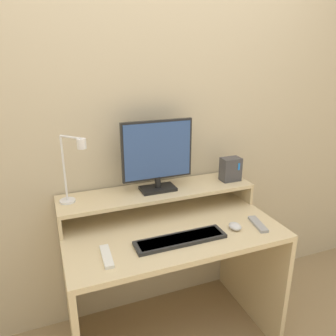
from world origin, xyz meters
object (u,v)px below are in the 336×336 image
(keyboard, at_px, (181,239))
(remote_secondary, at_px, (258,224))
(router_dock, at_px, (230,169))
(remote_control, at_px, (107,256))
(desk_lamp, at_px, (73,168))
(mouse, at_px, (235,226))
(monitor, at_px, (157,155))

(keyboard, xyz_separation_m, remote_secondary, (0.46, -0.01, -0.00))
(router_dock, xyz_separation_m, remote_control, (-0.87, -0.36, -0.20))
(desk_lamp, xyz_separation_m, mouse, (0.79, -0.34, -0.33))
(keyboard, bearing_deg, router_dock, 35.33)
(monitor, xyz_separation_m, remote_control, (-0.38, -0.38, -0.35))
(monitor, bearing_deg, keyboard, -90.97)
(monitor, bearing_deg, desk_lamp, -177.23)
(mouse, bearing_deg, router_dock, 63.72)
(keyboard, distance_m, remote_secondary, 0.46)
(monitor, xyz_separation_m, remote_secondary, (0.46, -0.38, -0.35))
(keyboard, height_order, remote_secondary, keyboard)
(desk_lamp, relative_size, mouse, 4.66)
(remote_secondary, bearing_deg, router_dock, 85.15)
(monitor, distance_m, mouse, 0.59)
(monitor, xyz_separation_m, desk_lamp, (-0.47, -0.02, -0.01))
(monitor, relative_size, desk_lamp, 1.12)
(desk_lamp, bearing_deg, router_dock, 0.28)
(router_dock, distance_m, remote_secondary, 0.41)
(desk_lamp, xyz_separation_m, remote_secondary, (0.93, -0.35, -0.34))
(remote_control, distance_m, remote_secondary, 0.84)
(remote_control, bearing_deg, desk_lamp, 103.77)
(desk_lamp, bearing_deg, mouse, -23.35)
(desk_lamp, distance_m, remote_control, 0.49)
(monitor, xyz_separation_m, router_dock, (0.49, -0.02, -0.15))
(monitor, bearing_deg, remote_control, -135.70)
(router_dock, xyz_separation_m, remote_secondary, (-0.03, -0.36, -0.20))
(monitor, height_order, remote_secondary, monitor)
(router_dock, bearing_deg, monitor, 177.87)
(keyboard, bearing_deg, desk_lamp, 143.35)
(desk_lamp, relative_size, remote_control, 2.04)
(mouse, distance_m, remote_control, 0.70)
(mouse, height_order, remote_control, mouse)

